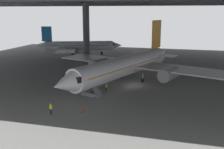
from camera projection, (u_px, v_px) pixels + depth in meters
ground_plane at (131, 85)px, 52.87m from camera, size 110.00×110.00×0.00m
airplane_main at (126, 65)px, 53.79m from camera, size 37.32×37.59×12.03m
boarding_stairs at (90, 91)px, 46.22m from camera, size 4.54×2.76×4.78m
crew_worker_near_nose at (51, 108)px, 37.63m from camera, size 0.51×0.35×1.61m
crew_worker_by_stairs at (106, 87)px, 48.07m from camera, size 0.25×0.55×1.74m
airplane_distant at (78, 46)px, 88.38m from camera, size 27.72×27.52×9.29m
traffic_cone_orange at (82, 110)px, 38.66m from camera, size 0.36×0.36×0.60m
baggage_tug at (130, 70)px, 64.29m from camera, size 1.57×2.35×0.90m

